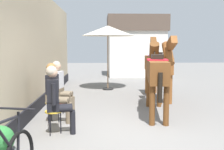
% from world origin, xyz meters
% --- Properties ---
extents(ground_plane, '(40.00, 40.00, 0.00)m').
position_xyz_m(ground_plane, '(0.00, 3.00, 0.00)').
color(ground_plane, slate).
extents(pub_facade_wall, '(0.34, 14.00, 3.40)m').
position_xyz_m(pub_facade_wall, '(-2.55, 1.50, 1.54)').
color(pub_facade_wall, '#CCB793').
rests_on(pub_facade_wall, ground_plane).
extents(distant_cottage, '(3.40, 2.60, 3.50)m').
position_xyz_m(distant_cottage, '(1.40, 10.66, 1.80)').
color(distant_cottage, silver).
rests_on(distant_cottage, ground_plane).
extents(seated_visitor_near, '(0.61, 0.49, 1.39)m').
position_xyz_m(seated_visitor_near, '(-1.57, -0.19, 0.78)').
color(seated_visitor_near, gold).
rests_on(seated_visitor_near, ground_plane).
extents(seated_visitor_middle, '(0.61, 0.49, 1.39)m').
position_xyz_m(seated_visitor_middle, '(-1.74, 0.66, 0.78)').
color(seated_visitor_middle, gold).
rests_on(seated_visitor_middle, ground_plane).
extents(seated_visitor_far, '(0.61, 0.48, 1.39)m').
position_xyz_m(seated_visitor_far, '(-1.75, 1.51, 0.78)').
color(seated_visitor_far, gold).
rests_on(seated_visitor_far, ground_plane).
extents(saddled_horse_near, '(0.72, 2.99, 2.06)m').
position_xyz_m(saddled_horse_near, '(0.76, 1.40, 1.16)').
color(saddled_horse_near, brown).
rests_on(saddled_horse_near, ground_plane).
extents(saddled_horse_far, '(0.54, 3.00, 2.06)m').
position_xyz_m(saddled_horse_far, '(1.25, 3.43, 1.16)').
color(saddled_horse_far, brown).
rests_on(saddled_horse_far, ground_plane).
extents(flower_planter_near, '(0.43, 0.43, 0.64)m').
position_xyz_m(flower_planter_near, '(-2.13, -1.78, 0.33)').
color(flower_planter_near, '#4C4C51').
rests_on(flower_planter_near, ground_plane).
extents(cafe_parasol, '(2.10, 2.10, 2.58)m').
position_xyz_m(cafe_parasol, '(-0.40, 5.47, 2.36)').
color(cafe_parasol, black).
rests_on(cafe_parasol, ground_plane).
extents(satchel_bag, '(0.23, 0.30, 0.20)m').
position_xyz_m(satchel_bag, '(-1.82, 2.56, 0.10)').
color(satchel_bag, maroon).
rests_on(satchel_bag, ground_plane).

